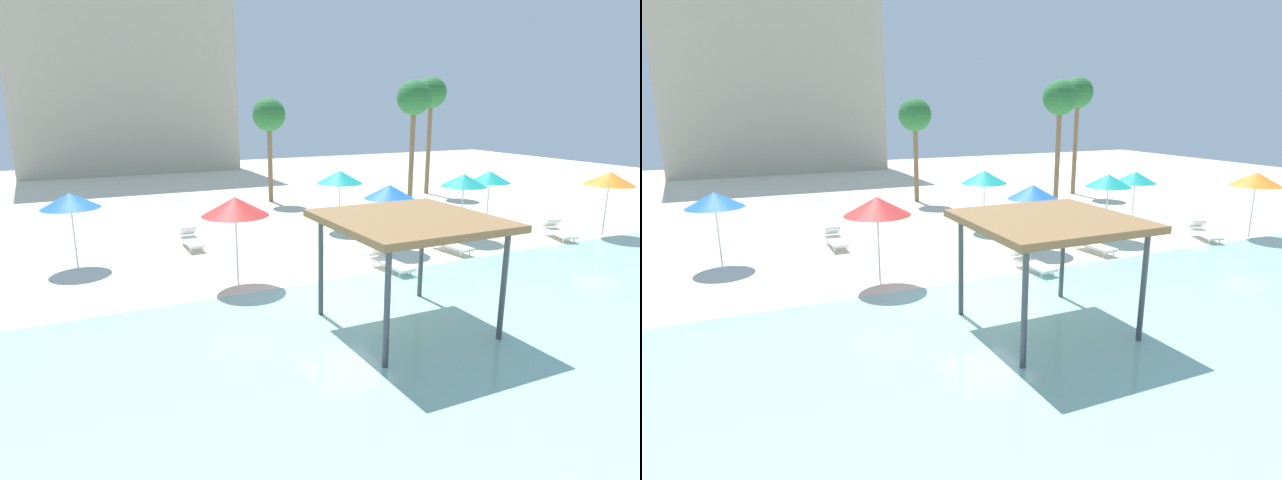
% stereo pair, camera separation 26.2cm
% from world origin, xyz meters
% --- Properties ---
extents(ground_plane, '(80.00, 80.00, 0.00)m').
position_xyz_m(ground_plane, '(0.00, 0.00, 0.00)').
color(ground_plane, beige).
extents(lagoon_water, '(44.00, 13.50, 0.04)m').
position_xyz_m(lagoon_water, '(0.00, -5.25, 0.02)').
color(lagoon_water, '#99D1C6').
rests_on(lagoon_water, ground).
extents(shade_pavilion, '(3.99, 3.99, 2.94)m').
position_xyz_m(shade_pavilion, '(0.39, -2.59, 2.75)').
color(shade_pavilion, '#42474C').
rests_on(shade_pavilion, ground).
extents(beach_umbrella_red_0, '(2.12, 2.12, 2.84)m').
position_xyz_m(beach_umbrella_red_0, '(-2.54, 2.58, 2.55)').
color(beach_umbrella_red_0, silver).
rests_on(beach_umbrella_red_0, ground).
extents(beach_umbrella_blue_1, '(2.00, 2.00, 2.68)m').
position_xyz_m(beach_umbrella_blue_1, '(-7.20, 6.79, 2.40)').
color(beach_umbrella_blue_1, silver).
rests_on(beach_umbrella_blue_1, ground).
extents(beach_umbrella_blue_2, '(1.97, 1.97, 2.61)m').
position_xyz_m(beach_umbrella_blue_2, '(4.04, 3.96, 2.34)').
color(beach_umbrella_blue_2, silver).
rests_on(beach_umbrella_blue_2, ground).
extents(beach_umbrella_teal_3, '(2.10, 2.10, 2.73)m').
position_xyz_m(beach_umbrella_teal_3, '(3.93, 7.93, 2.44)').
color(beach_umbrella_teal_3, silver).
rests_on(beach_umbrella_teal_3, ground).
extents(beach_umbrella_orange_4, '(2.09, 2.09, 2.84)m').
position_xyz_m(beach_umbrella_orange_4, '(13.82, 1.81, 2.55)').
color(beach_umbrella_orange_4, silver).
rests_on(beach_umbrella_orange_4, ground).
extents(beach_umbrella_teal_6, '(1.93, 1.93, 2.79)m').
position_xyz_m(beach_umbrella_teal_6, '(7.89, 4.19, 2.52)').
color(beach_umbrella_teal_6, silver).
rests_on(beach_umbrella_teal_6, ground).
extents(beach_umbrella_teal_7, '(1.94, 1.94, 2.59)m').
position_xyz_m(beach_umbrella_teal_7, '(10.74, 5.69, 2.32)').
color(beach_umbrella_teal_7, silver).
rests_on(beach_umbrella_teal_7, ground).
extents(lounge_chair_1, '(0.75, 1.94, 0.74)m').
position_xyz_m(lounge_chair_1, '(2.63, 1.67, 0.33)').
color(lounge_chair_1, white).
rests_on(lounge_chair_1, ground).
extents(lounge_chair_2, '(1.46, 1.94, 0.74)m').
position_xyz_m(lounge_chair_2, '(8.86, 7.85, 0.33)').
color(lounge_chair_2, white).
rests_on(lounge_chair_2, ground).
extents(lounge_chair_3, '(0.81, 1.95, 0.74)m').
position_xyz_m(lounge_chair_3, '(6.10, 2.76, 0.33)').
color(lounge_chair_3, white).
rests_on(lounge_chair_3, ground).
extents(lounge_chair_4, '(0.63, 1.91, 0.74)m').
position_xyz_m(lounge_chair_4, '(-2.95, 7.70, 0.33)').
color(lounge_chair_4, white).
rests_on(lounge_chair_4, ground).
extents(lounge_chair_5, '(1.22, 1.99, 0.74)m').
position_xyz_m(lounge_chair_5, '(11.68, 2.35, 0.33)').
color(lounge_chair_5, white).
rests_on(lounge_chair_5, ground).
extents(palm_tree_0, '(1.90, 1.90, 6.01)m').
position_xyz_m(palm_tree_0, '(3.53, 16.05, 4.92)').
color(palm_tree_0, brown).
rests_on(palm_tree_0, ground).
extents(palm_tree_1, '(1.90, 1.90, 6.95)m').
position_xyz_m(palm_tree_1, '(10.38, 11.56, 5.80)').
color(palm_tree_1, brown).
rests_on(palm_tree_1, ground).
extents(palm_tree_3, '(1.90, 1.90, 7.29)m').
position_xyz_m(palm_tree_3, '(13.72, 14.47, 6.13)').
color(palm_tree_3, brown).
rests_on(palm_tree_3, ground).
extents(hotel_block_0, '(17.42, 8.97, 19.56)m').
position_xyz_m(hotel_block_0, '(-2.23, 36.42, 9.78)').
color(hotel_block_0, '#B2A893').
rests_on(hotel_block_0, ground).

